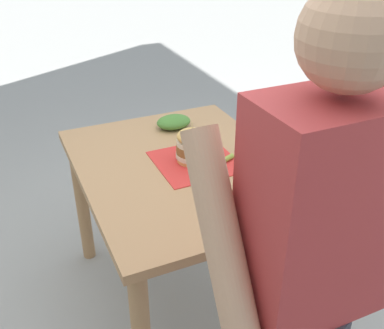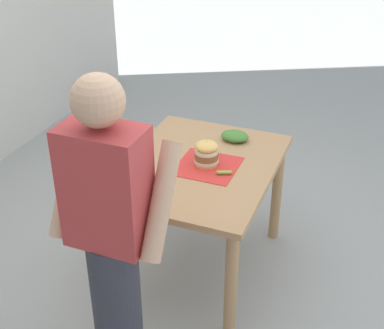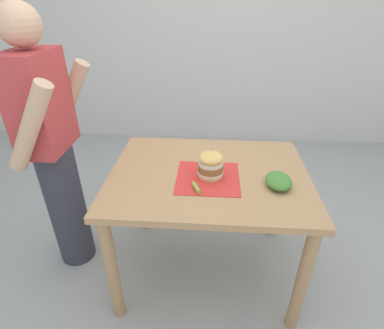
{
  "view_description": "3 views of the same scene",
  "coord_description": "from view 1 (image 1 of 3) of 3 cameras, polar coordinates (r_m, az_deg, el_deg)",
  "views": [
    {
      "loc": [
        0.68,
        1.61,
        1.79
      ],
      "look_at": [
        0.0,
        0.1,
        0.85
      ],
      "focal_mm": 42.0,
      "sensor_mm": 36.0,
      "label": 1
    },
    {
      "loc": [
        -0.99,
        2.61,
        2.39
      ],
      "look_at": [
        0.0,
        0.1,
        0.85
      ],
      "focal_mm": 50.0,
      "sensor_mm": 36.0,
      "label": 2
    },
    {
      "loc": [
        -1.5,
        -0.01,
        1.72
      ],
      "look_at": [
        0.0,
        0.1,
        0.85
      ],
      "focal_mm": 28.0,
      "sensor_mm": 36.0,
      "label": 3
    }
  ],
  "objects": [
    {
      "name": "patio_table",
      "position": [
        2.07,
        -1.14,
        -2.97
      ],
      "size": [
        0.9,
        1.16,
        0.8
      ],
      "color": "tan",
      "rests_on": "ground"
    },
    {
      "name": "sandwich",
      "position": [
        2.0,
        0.02,
        2.44
      ],
      "size": [
        0.15,
        0.15,
        0.19
      ],
      "color": "#E5B25B",
      "rests_on": "serving_paper"
    },
    {
      "name": "serving_paper",
      "position": [
        2.03,
        0.49,
        0.37
      ],
      "size": [
        0.36,
        0.36,
        0.0
      ],
      "primitive_type": "cube",
      "rotation": [
        0.0,
        0.0,
        0.0
      ],
      "color": "red",
      "rests_on": "patio_table"
    },
    {
      "name": "diner_across_table",
      "position": [
        1.28,
        14.22,
        -16.45
      ],
      "size": [
        0.55,
        0.35,
        1.69
      ],
      "color": "#33333D",
      "rests_on": "ground"
    },
    {
      "name": "ground_plane",
      "position": [
        2.5,
        -0.98,
        -16.11
      ],
      "size": [
        80.0,
        80.0,
        0.0
      ],
      "primitive_type": "plane",
      "color": "#9E9E99"
    },
    {
      "name": "pickle_spear",
      "position": [
        2.02,
        4.37,
        0.68
      ],
      "size": [
        0.09,
        0.06,
        0.02
      ],
      "primitive_type": "cylinder",
      "rotation": [
        0.0,
        1.57,
        0.4
      ],
      "color": "#8EA83D",
      "rests_on": "serving_paper"
    },
    {
      "name": "side_salad",
      "position": [
        2.35,
        -2.34,
        5.43
      ],
      "size": [
        0.18,
        0.14,
        0.07
      ],
      "primitive_type": "ellipsoid",
      "color": "#477F33",
      "rests_on": "patio_table"
    }
  ]
}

